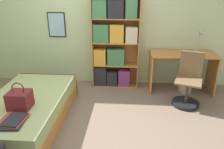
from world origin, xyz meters
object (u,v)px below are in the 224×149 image
(bed, at_px, (28,109))
(waste_bin, at_px, (185,85))
(handbag, at_px, (20,100))
(book_stack_on_bed, at_px, (13,120))
(bookcase, at_px, (113,43))
(desk, at_px, (182,65))
(desk_chair, at_px, (188,88))
(desk_lamp, at_px, (202,36))

(bed, xyz_separation_m, waste_bin, (2.66, 1.23, -0.06))
(handbag, height_order, book_stack_on_bed, handbag)
(bookcase, relative_size, desk, 1.50)
(desk, relative_size, desk_chair, 1.33)
(bed, bearing_deg, waste_bin, 24.93)
(desk, distance_m, waste_bin, 0.41)
(desk_lamp, relative_size, desk_chair, 0.52)
(desk, bearing_deg, handbag, -147.31)
(bookcase, xyz_separation_m, waste_bin, (1.44, -0.20, -0.77))
(book_stack_on_bed, height_order, waste_bin, book_stack_on_bed)
(desk, bearing_deg, waste_bin, -29.36)
(desk_lamp, bearing_deg, handbag, -149.34)
(desk, height_order, desk_chair, desk_chair)
(handbag, bearing_deg, bed, 102.93)
(desk, relative_size, waste_bin, 4.31)
(bed, bearing_deg, book_stack_on_bed, -78.03)
(book_stack_on_bed, xyz_separation_m, waste_bin, (2.52, 1.88, -0.30))
(desk, bearing_deg, desk_lamp, 11.08)
(book_stack_on_bed, xyz_separation_m, desk, (2.42, 1.93, 0.10))
(handbag, bearing_deg, desk_lamp, 30.66)
(handbag, xyz_separation_m, bookcase, (1.14, 1.73, 0.37))
(desk_lamp, bearing_deg, book_stack_on_bed, -143.79)
(desk_chair, bearing_deg, bookcase, 152.60)
(handbag, distance_m, desk, 2.95)
(bookcase, bearing_deg, book_stack_on_bed, -117.43)
(desk, height_order, desk_lamp, desk_lamp)
(book_stack_on_bed, height_order, bookcase, bookcase)
(handbag, bearing_deg, book_stack_on_bed, -78.88)
(bed, relative_size, bookcase, 1.04)
(bed, xyz_separation_m, desk_lamp, (2.86, 1.35, 0.89))
(bed, relative_size, waste_bin, 6.74)
(handbag, height_order, desk_lamp, desk_lamp)
(desk, distance_m, desk_lamp, 0.64)
(bookcase, height_order, desk, bookcase)
(desk, bearing_deg, desk_chair, -89.52)
(book_stack_on_bed, relative_size, desk_chair, 0.41)
(book_stack_on_bed, bearing_deg, waste_bin, 36.68)
(desk_chair, bearing_deg, desk, 90.48)
(handbag, distance_m, desk_lamp, 3.29)
(handbag, xyz_separation_m, desk, (2.48, 1.59, -0.00))
(book_stack_on_bed, bearing_deg, desk_chair, 29.57)
(book_stack_on_bed, relative_size, waste_bin, 1.34)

